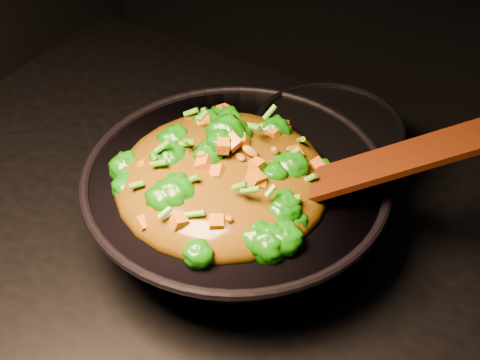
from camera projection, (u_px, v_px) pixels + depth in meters
The scene contains 4 objects.
wok at pixel (236, 206), 0.88m from camera, with size 0.38×0.38×0.11m, color black, non-canonical shape.
stir_fry at pixel (222, 155), 0.80m from camera, with size 0.27×0.27×0.09m, color #146B07, non-canonical shape.
spatula at pixel (377, 166), 0.77m from camera, with size 0.33×0.05×0.01m, color #351308.
back_pot at pixel (327, 155), 0.95m from camera, with size 0.20×0.20×0.11m, color black.
Camera 1 is at (0.29, -0.47, 1.57)m, focal length 50.00 mm.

